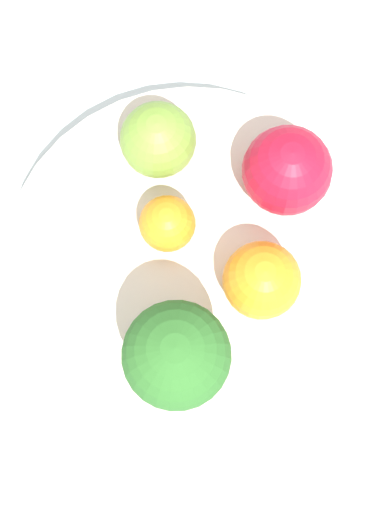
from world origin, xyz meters
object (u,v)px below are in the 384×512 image
broccoli (176,355)px  orange_back (167,224)px  bowl (192,267)px  orange_front (262,280)px  apple_green (287,170)px  apple_red (158,140)px

broccoli → orange_back: 0.09m
bowl → orange_front: size_ratio=5.13×
broccoli → apple_green: broccoli is taller
apple_red → orange_front: bearing=-79.0°
apple_red → apple_green: size_ratio=0.86×
bowl → apple_red: apple_red is taller
broccoli → apple_red: broccoli is taller
apple_red → apple_green: bearing=-39.3°
apple_red → apple_green: 0.09m
orange_back → apple_red: bearing=72.6°
bowl → apple_red: 0.09m
bowl → orange_front: bearing=-48.0°
bowl → orange_back: 0.05m
apple_red → bowl: bearing=-97.4°
orange_back → bowl: bearing=-74.6°
apple_green → orange_front: bearing=-127.7°
bowl → orange_back: orange_back is taller
orange_front → bowl: bearing=132.0°
orange_front → orange_back: (-0.04, 0.06, -0.01)m
broccoli → apple_green: bearing=36.0°
apple_red → broccoli: bearing=-108.6°
apple_green → orange_front: 0.07m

